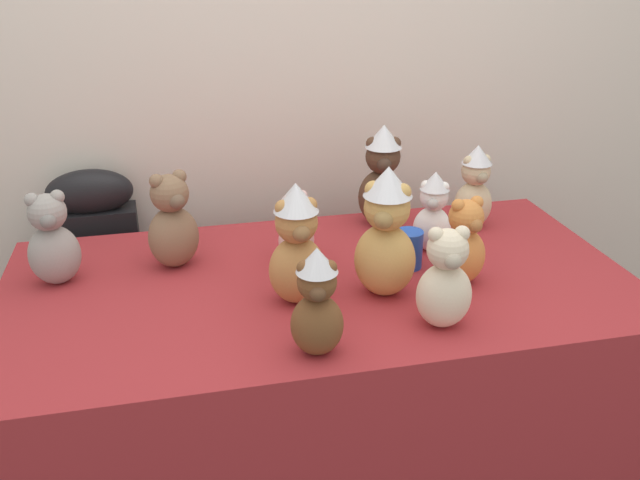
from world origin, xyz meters
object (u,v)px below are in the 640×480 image
(teddy_bear_blush, at_px, (296,224))
(party_cup_blue, at_px, (409,249))
(teddy_bear_ash, at_px, (52,241))
(teddy_bear_snow, at_px, (433,213))
(teddy_bear_sand, at_px, (474,188))
(teddy_bear_mocha, at_px, (173,223))
(display_table, at_px, (320,389))
(teddy_bear_ginger, at_px, (464,244))
(teddy_bear_cream, at_px, (445,281))
(teddy_bear_cocoa, at_px, (382,177))
(teddy_bear_caramel, at_px, (297,246))
(teddy_bear_honey, at_px, (386,234))
(instrument_case, at_px, (105,294))
(teddy_bear_chestnut, at_px, (317,303))

(teddy_bear_blush, distance_m, party_cup_blue, 0.33)
(teddy_bear_ash, relative_size, teddy_bear_blush, 1.09)
(teddy_bear_snow, relative_size, teddy_bear_sand, 0.90)
(teddy_bear_mocha, bearing_deg, display_table, -47.48)
(teddy_bear_ginger, distance_m, party_cup_blue, 0.18)
(display_table, xyz_separation_m, teddy_bear_cream, (0.24, -0.30, 0.50))
(teddy_bear_ash, height_order, teddy_bear_mocha, teddy_bear_mocha)
(teddy_bear_snow, height_order, teddy_bear_blush, teddy_bear_snow)
(teddy_bear_snow, distance_m, party_cup_blue, 0.15)
(teddy_bear_cocoa, relative_size, teddy_bear_snow, 1.34)
(teddy_bear_ginger, height_order, teddy_bear_cream, teddy_bear_cream)
(teddy_bear_cream, xyz_separation_m, teddy_bear_mocha, (-0.63, 0.47, 0.01))
(teddy_bear_ash, height_order, teddy_bear_cream, teddy_bear_ash)
(teddy_bear_cream, xyz_separation_m, teddy_bear_blush, (-0.28, 0.42, -0.00))
(display_table, height_order, teddy_bear_caramel, teddy_bear_caramel)
(teddy_bear_snow, distance_m, teddy_bear_cream, 0.43)
(teddy_bear_honey, relative_size, teddy_bear_caramel, 1.10)
(instrument_case, height_order, teddy_bear_ginger, teddy_bear_ginger)
(teddy_bear_snow, distance_m, teddy_bear_ginger, 0.21)
(teddy_bear_blush, xyz_separation_m, teddy_bear_caramel, (-0.04, -0.23, 0.04))
(display_table, height_order, party_cup_blue, party_cup_blue)
(instrument_case, distance_m, teddy_bear_cocoa, 1.06)
(instrument_case, height_order, teddy_bear_cocoa, teddy_bear_cocoa)
(teddy_bear_honey, bearing_deg, teddy_bear_chestnut, -107.61)
(teddy_bear_sand, distance_m, teddy_bear_ash, 1.27)
(teddy_bear_cocoa, xyz_separation_m, teddy_bear_blush, (-0.32, -0.22, -0.04))
(teddy_bear_chestnut, height_order, teddy_bear_cream, teddy_bear_chestnut)
(display_table, height_order, teddy_bear_ginger, teddy_bear_ginger)
(instrument_case, distance_m, teddy_bear_blush, 0.86)
(teddy_bear_chestnut, relative_size, teddy_bear_ginger, 1.07)
(teddy_bear_cocoa, xyz_separation_m, teddy_bear_caramel, (-0.37, -0.45, -0.01))
(teddy_bear_cream, relative_size, teddy_bear_mocha, 0.92)
(teddy_bear_cocoa, xyz_separation_m, teddy_bear_ash, (-0.99, -0.20, -0.04))
(instrument_case, xyz_separation_m, teddy_bear_caramel, (0.57, -0.68, 0.44))
(teddy_bear_honey, height_order, teddy_bear_ash, teddy_bear_honey)
(teddy_bear_cocoa, distance_m, teddy_bear_chestnut, 0.78)
(teddy_bear_cocoa, distance_m, teddy_bear_ash, 1.01)
(teddy_bear_sand, xyz_separation_m, teddy_bear_caramel, (-0.65, -0.36, 0.02))
(teddy_bear_snow, xyz_separation_m, teddy_bear_cream, (-0.13, -0.41, 0.00))
(teddy_bear_ginger, xyz_separation_m, teddy_bear_ash, (-1.08, 0.24, 0.01))
(teddy_bear_cocoa, bearing_deg, teddy_bear_mocha, -153.64)
(teddy_bear_caramel, relative_size, party_cup_blue, 2.94)
(instrument_case, relative_size, teddy_bear_ash, 3.48)
(teddy_bear_snow, bearing_deg, teddy_bear_chestnut, -108.39)
(teddy_bear_chestnut, relative_size, teddy_bear_mocha, 0.93)
(teddy_bear_blush, relative_size, teddy_bear_caramel, 0.76)
(teddy_bear_ginger, distance_m, teddy_bear_caramel, 0.46)
(teddy_bear_ginger, bearing_deg, teddy_bear_caramel, 169.33)
(teddy_bear_ginger, bearing_deg, teddy_bear_snow, 80.24)
(teddy_bear_ash, bearing_deg, instrument_case, 72.97)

